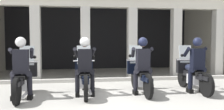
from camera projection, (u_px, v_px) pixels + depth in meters
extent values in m
plane|color=#A8A59E|center=(102.00, 78.00, 9.66)|extent=(80.00, 80.00, 0.00)
cube|color=black|center=(99.00, 39.00, 12.91)|extent=(10.10, 0.24, 3.20)
cube|color=beige|center=(109.00, 2.00, 9.15)|extent=(10.10, 0.36, 0.44)
cube|color=beige|center=(103.00, 1.00, 10.90)|extent=(10.10, 4.28, 0.16)
cube|color=beige|center=(204.00, 39.00, 11.75)|extent=(0.30, 4.28, 3.20)
cube|color=beige|center=(36.00, 44.00, 8.84)|extent=(0.35, 0.36, 2.76)
cube|color=beige|center=(85.00, 44.00, 9.11)|extent=(0.35, 0.36, 2.76)
cube|color=beige|center=(132.00, 44.00, 9.39)|extent=(0.35, 0.36, 2.76)
cube|color=beige|center=(176.00, 43.00, 9.66)|extent=(0.35, 0.36, 2.76)
cube|color=beige|center=(217.00, 43.00, 9.93)|extent=(0.35, 0.36, 2.76)
cube|color=#B7B5AD|center=(111.00, 80.00, 8.83)|extent=(9.70, 0.24, 0.12)
cylinder|color=black|center=(28.00, 81.00, 6.89)|extent=(0.09, 0.64, 0.64)
cylinder|color=black|center=(17.00, 92.00, 5.50)|extent=(0.09, 0.64, 0.64)
cube|color=black|center=(28.00, 74.00, 6.87)|extent=(0.14, 0.44, 0.08)
cube|color=silver|center=(23.00, 84.00, 6.14)|extent=(0.28, 0.44, 0.28)
cube|color=black|center=(23.00, 79.00, 6.19)|extent=(0.18, 1.24, 0.16)
ellipsoid|color=#B2B2B7|center=(25.00, 71.00, 6.39)|extent=(0.26, 0.48, 0.22)
cube|color=black|center=(21.00, 77.00, 6.00)|extent=(0.24, 0.52, 0.10)
cube|color=black|center=(17.00, 83.00, 5.55)|extent=(0.16, 0.48, 0.10)
cylinder|color=silver|center=(28.00, 73.00, 6.81)|extent=(0.05, 0.24, 0.53)
cube|color=black|center=(27.00, 69.00, 6.75)|extent=(0.52, 0.16, 0.44)
sphere|color=silver|center=(28.00, 68.00, 6.84)|extent=(0.18, 0.18, 0.18)
cube|color=silver|center=(27.00, 56.00, 6.70)|extent=(0.40, 0.14, 0.54)
cylinder|color=silver|center=(26.00, 62.00, 6.64)|extent=(0.62, 0.04, 0.04)
cylinder|color=silver|center=(25.00, 95.00, 5.83)|extent=(0.07, 0.55, 0.07)
cube|color=black|center=(21.00, 62.00, 5.96)|extent=(0.36, 0.22, 0.60)
cube|color=#591414|center=(22.00, 60.00, 6.08)|extent=(0.05, 0.02, 0.32)
sphere|color=tan|center=(21.00, 43.00, 5.95)|extent=(0.21, 0.21, 0.21)
sphere|color=silver|center=(21.00, 42.00, 5.95)|extent=(0.26, 0.26, 0.26)
cylinder|color=black|center=(27.00, 74.00, 6.02)|extent=(0.26, 0.29, 0.17)
cylinder|color=black|center=(30.00, 84.00, 6.04)|extent=(0.12, 0.12, 0.53)
cube|color=black|center=(30.00, 97.00, 6.07)|extent=(0.11, 0.26, 0.12)
cylinder|color=black|center=(16.00, 74.00, 5.98)|extent=(0.26, 0.29, 0.17)
cylinder|color=black|center=(13.00, 85.00, 5.98)|extent=(0.12, 0.12, 0.53)
cube|color=black|center=(14.00, 98.00, 6.01)|extent=(0.11, 0.26, 0.12)
cylinder|color=black|center=(32.00, 53.00, 6.21)|extent=(0.19, 0.48, 0.31)
sphere|color=black|center=(35.00, 57.00, 6.43)|extent=(0.09, 0.09, 0.09)
cylinder|color=black|center=(14.00, 54.00, 6.14)|extent=(0.19, 0.48, 0.31)
sphere|color=black|center=(14.00, 57.00, 6.35)|extent=(0.09, 0.09, 0.09)
cylinder|color=black|center=(84.00, 79.00, 7.25)|extent=(0.09, 0.64, 0.64)
cylinder|color=black|center=(86.00, 88.00, 5.87)|extent=(0.09, 0.64, 0.64)
cube|color=black|center=(84.00, 73.00, 7.24)|extent=(0.14, 0.44, 0.08)
cube|color=silver|center=(85.00, 82.00, 6.51)|extent=(0.28, 0.44, 0.28)
cube|color=black|center=(85.00, 77.00, 6.55)|extent=(0.18, 1.24, 0.16)
ellipsoid|color=black|center=(84.00, 69.00, 6.76)|extent=(0.26, 0.48, 0.22)
cube|color=black|center=(85.00, 75.00, 6.37)|extent=(0.24, 0.52, 0.10)
cube|color=black|center=(86.00, 81.00, 5.92)|extent=(0.16, 0.48, 0.10)
cylinder|color=silver|center=(84.00, 72.00, 7.18)|extent=(0.05, 0.24, 0.53)
cube|color=black|center=(84.00, 67.00, 7.11)|extent=(0.52, 0.16, 0.44)
sphere|color=silver|center=(84.00, 66.00, 7.21)|extent=(0.18, 0.18, 0.18)
cube|color=silver|center=(84.00, 55.00, 7.07)|extent=(0.40, 0.14, 0.54)
cylinder|color=silver|center=(84.00, 61.00, 7.00)|extent=(0.62, 0.04, 0.04)
cylinder|color=silver|center=(90.00, 91.00, 6.19)|extent=(0.07, 0.55, 0.07)
cube|color=black|center=(85.00, 60.00, 6.33)|extent=(0.36, 0.22, 0.60)
cube|color=black|center=(85.00, 59.00, 6.44)|extent=(0.05, 0.02, 0.32)
sphere|color=#936B51|center=(85.00, 43.00, 6.32)|extent=(0.21, 0.21, 0.21)
sphere|color=silver|center=(85.00, 42.00, 6.32)|extent=(0.26, 0.26, 0.26)
cylinder|color=black|center=(90.00, 72.00, 6.39)|extent=(0.26, 0.29, 0.17)
cylinder|color=black|center=(92.00, 82.00, 6.41)|extent=(0.12, 0.12, 0.53)
cube|color=black|center=(92.00, 94.00, 6.44)|extent=(0.11, 0.26, 0.12)
cylinder|color=black|center=(80.00, 72.00, 6.34)|extent=(0.26, 0.29, 0.17)
cylinder|color=black|center=(77.00, 82.00, 6.35)|extent=(0.12, 0.12, 0.53)
cube|color=black|center=(77.00, 94.00, 6.38)|extent=(0.11, 0.26, 0.12)
cylinder|color=black|center=(92.00, 53.00, 6.58)|extent=(0.19, 0.48, 0.31)
sphere|color=black|center=(93.00, 56.00, 6.80)|extent=(0.09, 0.09, 0.09)
cylinder|color=black|center=(76.00, 53.00, 6.51)|extent=(0.19, 0.48, 0.31)
sphere|color=black|center=(75.00, 56.00, 6.72)|extent=(0.09, 0.09, 0.09)
cylinder|color=black|center=(135.00, 78.00, 7.49)|extent=(0.09, 0.64, 0.64)
cylinder|color=black|center=(148.00, 87.00, 6.11)|extent=(0.09, 0.64, 0.64)
cube|color=black|center=(135.00, 72.00, 7.48)|extent=(0.14, 0.44, 0.08)
cube|color=silver|center=(141.00, 80.00, 6.75)|extent=(0.28, 0.44, 0.28)
cube|color=black|center=(141.00, 76.00, 6.79)|extent=(0.18, 1.24, 0.16)
ellipsoid|color=black|center=(139.00, 68.00, 7.00)|extent=(0.26, 0.48, 0.22)
cube|color=black|center=(143.00, 74.00, 6.61)|extent=(0.24, 0.52, 0.10)
cube|color=black|center=(148.00, 79.00, 6.16)|extent=(0.16, 0.48, 0.10)
cylinder|color=silver|center=(135.00, 71.00, 7.42)|extent=(0.05, 0.24, 0.53)
cube|color=black|center=(136.00, 66.00, 7.35)|extent=(0.52, 0.16, 0.44)
sphere|color=silver|center=(135.00, 65.00, 7.45)|extent=(0.18, 0.18, 0.18)
cube|color=silver|center=(136.00, 54.00, 7.31)|extent=(0.40, 0.14, 0.54)
cylinder|color=silver|center=(137.00, 60.00, 7.24)|extent=(0.62, 0.04, 0.04)
cylinder|color=silver|center=(149.00, 90.00, 6.43)|extent=(0.07, 0.55, 0.07)
cube|color=black|center=(143.00, 60.00, 6.56)|extent=(0.36, 0.22, 0.60)
cube|color=black|center=(142.00, 59.00, 6.68)|extent=(0.05, 0.02, 0.32)
sphere|color=tan|center=(143.00, 43.00, 6.56)|extent=(0.21, 0.21, 0.21)
sphere|color=#191E38|center=(143.00, 42.00, 6.56)|extent=(0.26, 0.26, 0.26)
cylinder|color=black|center=(148.00, 71.00, 6.62)|extent=(0.26, 0.29, 0.17)
cylinder|color=black|center=(150.00, 80.00, 6.65)|extent=(0.12, 0.12, 0.53)
cube|color=black|center=(149.00, 92.00, 6.68)|extent=(0.11, 0.26, 0.12)
cylinder|color=black|center=(138.00, 71.00, 6.58)|extent=(0.26, 0.29, 0.17)
cylinder|color=black|center=(136.00, 81.00, 6.59)|extent=(0.12, 0.12, 0.53)
cube|color=black|center=(135.00, 92.00, 6.62)|extent=(0.11, 0.26, 0.12)
cylinder|color=black|center=(148.00, 52.00, 6.81)|extent=(0.19, 0.48, 0.31)
sphere|color=black|center=(147.00, 56.00, 7.03)|extent=(0.09, 0.09, 0.09)
cylinder|color=black|center=(133.00, 52.00, 6.75)|extent=(0.19, 0.48, 0.31)
sphere|color=black|center=(130.00, 56.00, 6.95)|extent=(0.09, 0.09, 0.09)
cylinder|color=black|center=(183.00, 77.00, 7.70)|extent=(0.09, 0.64, 0.64)
cylinder|color=black|center=(207.00, 85.00, 6.32)|extent=(0.09, 0.64, 0.64)
cube|color=black|center=(183.00, 71.00, 7.69)|extent=(0.14, 0.44, 0.08)
cube|color=silver|center=(194.00, 79.00, 6.96)|extent=(0.28, 0.44, 0.28)
cube|color=black|center=(194.00, 75.00, 7.00)|extent=(0.18, 1.24, 0.16)
ellipsoid|color=#1E2338|center=(190.00, 68.00, 7.21)|extent=(0.26, 0.48, 0.22)
cube|color=black|center=(197.00, 73.00, 6.82)|extent=(0.24, 0.52, 0.10)
cube|color=black|center=(205.00, 78.00, 6.37)|extent=(0.16, 0.48, 0.10)
cylinder|color=silver|center=(184.00, 70.00, 7.63)|extent=(0.05, 0.24, 0.53)
cube|color=black|center=(185.00, 66.00, 7.56)|extent=(0.52, 0.16, 0.44)
sphere|color=silver|center=(183.00, 65.00, 7.66)|extent=(0.18, 0.18, 0.18)
cube|color=silver|center=(185.00, 54.00, 7.52)|extent=(0.40, 0.14, 0.54)
cylinder|color=silver|center=(186.00, 60.00, 7.45)|extent=(0.62, 0.04, 0.04)
cylinder|color=silver|center=(205.00, 88.00, 6.64)|extent=(0.07, 0.55, 0.07)
cube|color=black|center=(197.00, 59.00, 6.77)|extent=(0.36, 0.22, 0.60)
cube|color=black|center=(195.00, 58.00, 6.89)|extent=(0.05, 0.02, 0.32)
sphere|color=tan|center=(197.00, 43.00, 6.77)|extent=(0.21, 0.21, 0.21)
sphere|color=#191E38|center=(197.00, 42.00, 6.77)|extent=(0.26, 0.26, 0.26)
cylinder|color=black|center=(201.00, 70.00, 6.83)|extent=(0.26, 0.29, 0.17)
cylinder|color=black|center=(203.00, 79.00, 6.86)|extent=(0.12, 0.12, 0.53)
cube|color=black|center=(203.00, 90.00, 6.89)|extent=(0.11, 0.26, 0.12)
cylinder|color=black|center=(192.00, 70.00, 6.79)|extent=(0.26, 0.29, 0.17)
cylinder|color=black|center=(190.00, 80.00, 6.80)|extent=(0.12, 0.12, 0.53)
cube|color=black|center=(190.00, 91.00, 6.83)|extent=(0.11, 0.26, 0.12)
cylinder|color=black|center=(201.00, 52.00, 7.02)|extent=(0.19, 0.48, 0.31)
sphere|color=black|center=(198.00, 55.00, 7.24)|extent=(0.09, 0.09, 0.09)
cylinder|color=black|center=(187.00, 52.00, 6.96)|extent=(0.19, 0.48, 0.31)
sphere|color=black|center=(182.00, 55.00, 7.16)|extent=(0.09, 0.09, 0.09)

